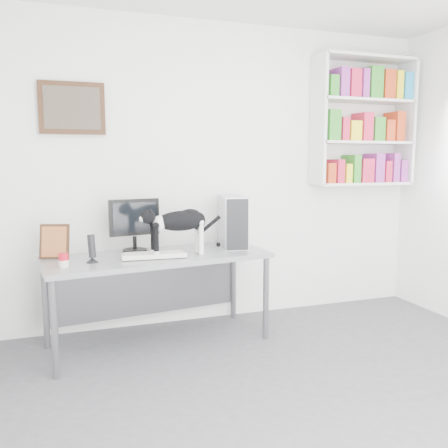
% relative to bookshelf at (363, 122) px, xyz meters
% --- Properties ---
extents(room, '(4.01, 4.01, 2.70)m').
position_rel_bookshelf_xyz_m(room, '(-1.40, -1.85, -0.50)').
color(room, '#5C5D62').
rests_on(room, ground).
extents(bookshelf, '(1.03, 0.28, 1.24)m').
position_rel_bookshelf_xyz_m(bookshelf, '(0.00, 0.00, 0.00)').
color(bookshelf, silver).
rests_on(bookshelf, room).
extents(wall_art, '(0.52, 0.04, 0.42)m').
position_rel_bookshelf_xyz_m(wall_art, '(-2.70, 0.12, 0.05)').
color(wall_art, '#412415').
rests_on(wall_art, room).
extents(desk, '(1.83, 0.90, 0.73)m').
position_rel_bookshelf_xyz_m(desk, '(-2.11, -0.33, -1.48)').
color(desk, gray).
rests_on(desk, room).
extents(monitor, '(0.44, 0.26, 0.44)m').
position_rel_bookshelf_xyz_m(monitor, '(-2.26, -0.12, -0.89)').
color(monitor, black).
rests_on(monitor, desk).
extents(keyboard, '(0.50, 0.22, 0.04)m').
position_rel_bookshelf_xyz_m(keyboard, '(-2.16, -0.42, -1.10)').
color(keyboard, silver).
rests_on(keyboard, desk).
extents(pc_tower, '(0.26, 0.46, 0.44)m').
position_rel_bookshelf_xyz_m(pc_tower, '(-1.41, -0.16, -0.90)').
color(pc_tower, '#A2A2A6').
rests_on(pc_tower, desk).
extents(speaker, '(0.12, 0.12, 0.22)m').
position_rel_bookshelf_xyz_m(speaker, '(-2.62, -0.45, -1.01)').
color(speaker, black).
rests_on(speaker, desk).
extents(leaning_print, '(0.24, 0.15, 0.28)m').
position_rel_bookshelf_xyz_m(leaning_print, '(-2.88, -0.22, -0.98)').
color(leaning_print, '#412415').
rests_on(leaning_print, desk).
extents(soup_can, '(0.07, 0.07, 0.10)m').
position_rel_bookshelf_xyz_m(soup_can, '(-2.82, -0.55, -1.07)').
color(soup_can, red).
rests_on(soup_can, desk).
extents(cat, '(0.62, 0.24, 0.37)m').
position_rel_bookshelf_xyz_m(cat, '(-1.95, -0.42, -0.93)').
color(cat, black).
rests_on(cat, desk).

